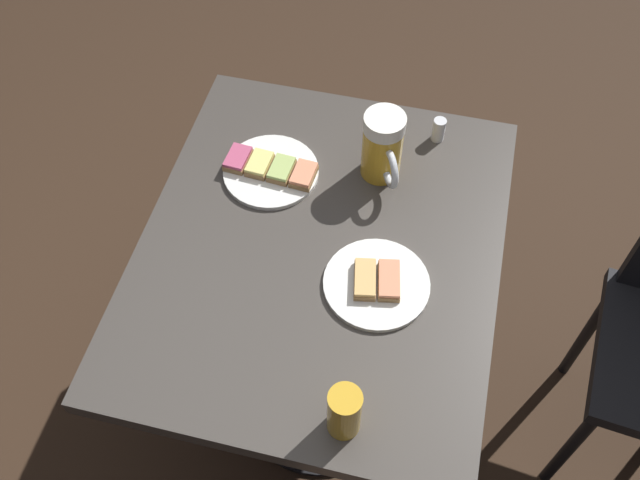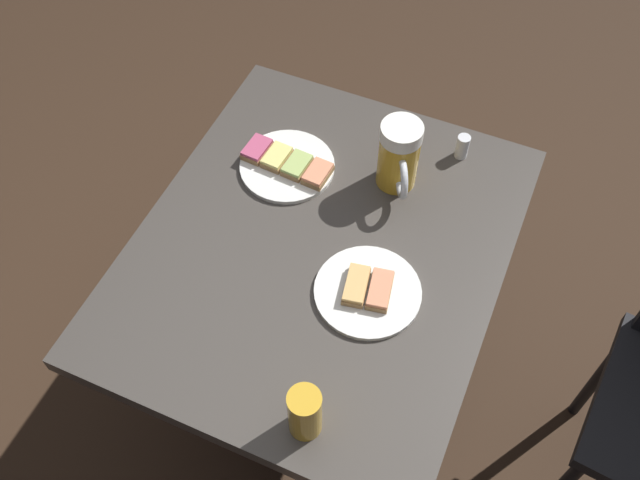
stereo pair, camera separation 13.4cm
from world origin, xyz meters
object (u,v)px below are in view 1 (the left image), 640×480
object	(u,v)px
beer_glass_small	(344,412)
plate_far	(377,283)
plate_near	(271,170)
beer_mug	(383,147)
salt_shaker	(439,130)

from	to	relation	value
beer_glass_small	plate_far	bearing A→B (deg)	89.64
plate_near	plate_far	bearing A→B (deg)	-39.33
plate_far	beer_glass_small	xyz separation A→B (m)	(-0.00, -0.27, 0.05)
beer_mug	salt_shaker	distance (m)	0.17
plate_far	beer_mug	world-z (taller)	beer_mug
beer_glass_small	plate_near	bearing A→B (deg)	118.13
plate_near	beer_mug	distance (m)	0.24
beer_glass_small	salt_shaker	xyz separation A→B (m)	(0.06, 0.67, -0.03)
plate_near	beer_mug	bearing A→B (deg)	13.85
beer_mug	plate_far	bearing A→B (deg)	-80.79
beer_mug	beer_glass_small	distance (m)	0.55
plate_near	plate_far	xyz separation A→B (m)	(0.26, -0.22, -0.00)
plate_far	salt_shaker	distance (m)	0.40
plate_near	salt_shaker	distance (m)	0.37
salt_shaker	beer_mug	bearing A→B (deg)	-129.32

